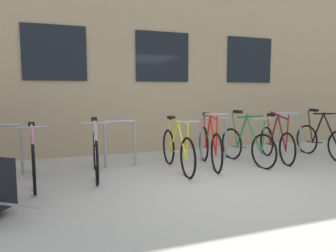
{
  "coord_description": "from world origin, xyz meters",
  "views": [
    {
      "loc": [
        -2.45,
        -4.0,
        1.46
      ],
      "look_at": [
        -0.43,
        1.6,
        0.79
      ],
      "focal_mm": 33.85,
      "sensor_mm": 36.0,
      "label": 1
    }
  ],
  "objects_px": {
    "bicycle_black": "(322,140)",
    "bicycle_green": "(246,145)",
    "bicycle_pink": "(33,159)",
    "bicycle_maroon": "(276,142)",
    "bicycle_red": "(210,146)",
    "bicycle_yellow": "(177,149)",
    "bicycle_silver": "(96,153)"
  },
  "relations": [
    {
      "from": "bicycle_black",
      "to": "bicycle_green",
      "type": "relative_size",
      "value": 1.01
    },
    {
      "from": "bicycle_pink",
      "to": "bicycle_maroon",
      "type": "distance_m",
      "value": 4.72
    },
    {
      "from": "bicycle_black",
      "to": "bicycle_maroon",
      "type": "distance_m",
      "value": 1.13
    },
    {
      "from": "bicycle_green",
      "to": "bicycle_maroon",
      "type": "height_order",
      "value": "bicycle_green"
    },
    {
      "from": "bicycle_maroon",
      "to": "bicycle_red",
      "type": "relative_size",
      "value": 0.94
    },
    {
      "from": "bicycle_maroon",
      "to": "bicycle_yellow",
      "type": "distance_m",
      "value": 2.28
    },
    {
      "from": "bicycle_silver",
      "to": "bicycle_yellow",
      "type": "bearing_deg",
      "value": -4.89
    },
    {
      "from": "bicycle_pink",
      "to": "bicycle_yellow",
      "type": "xyz_separation_m",
      "value": [
        2.44,
        0.04,
        -0.0
      ]
    },
    {
      "from": "bicycle_silver",
      "to": "bicycle_pink",
      "type": "relative_size",
      "value": 1.0
    },
    {
      "from": "bicycle_green",
      "to": "bicycle_pink",
      "type": "distance_m",
      "value": 3.95
    },
    {
      "from": "bicycle_silver",
      "to": "bicycle_pink",
      "type": "xyz_separation_m",
      "value": [
        -0.98,
        -0.16,
        0.0
      ]
    },
    {
      "from": "bicycle_pink",
      "to": "bicycle_maroon",
      "type": "xyz_separation_m",
      "value": [
        4.72,
        0.12,
        -0.02
      ]
    },
    {
      "from": "bicycle_maroon",
      "to": "bicycle_black",
      "type": "bearing_deg",
      "value": -6.58
    },
    {
      "from": "bicycle_pink",
      "to": "bicycle_maroon",
      "type": "relative_size",
      "value": 1.1
    },
    {
      "from": "bicycle_yellow",
      "to": "bicycle_maroon",
      "type": "bearing_deg",
      "value": 2.24
    },
    {
      "from": "bicycle_green",
      "to": "bicycle_pink",
      "type": "xyz_separation_m",
      "value": [
        -3.95,
        -0.07,
        0.01
      ]
    },
    {
      "from": "bicycle_green",
      "to": "bicycle_yellow",
      "type": "height_order",
      "value": "bicycle_green"
    },
    {
      "from": "bicycle_maroon",
      "to": "bicycle_red",
      "type": "distance_m",
      "value": 1.57
    },
    {
      "from": "bicycle_silver",
      "to": "bicycle_green",
      "type": "relative_size",
      "value": 1.07
    },
    {
      "from": "bicycle_silver",
      "to": "bicycle_maroon",
      "type": "xyz_separation_m",
      "value": [
        3.74,
        -0.04,
        -0.01
      ]
    },
    {
      "from": "bicycle_maroon",
      "to": "bicycle_yellow",
      "type": "height_order",
      "value": "bicycle_maroon"
    },
    {
      "from": "bicycle_silver",
      "to": "bicycle_pink",
      "type": "height_order",
      "value": "bicycle_silver"
    },
    {
      "from": "bicycle_black",
      "to": "bicycle_maroon",
      "type": "height_order",
      "value": "bicycle_black"
    },
    {
      "from": "bicycle_maroon",
      "to": "bicycle_pink",
      "type": "bearing_deg",
      "value": -178.49
    },
    {
      "from": "bicycle_pink",
      "to": "bicycle_yellow",
      "type": "bearing_deg",
      "value": 0.83
    },
    {
      "from": "bicycle_silver",
      "to": "bicycle_green",
      "type": "bearing_deg",
      "value": -1.82
    },
    {
      "from": "bicycle_green",
      "to": "bicycle_black",
      "type": "bearing_deg",
      "value": -2.14
    },
    {
      "from": "bicycle_black",
      "to": "bicycle_yellow",
      "type": "height_order",
      "value": "bicycle_black"
    },
    {
      "from": "bicycle_silver",
      "to": "bicycle_red",
      "type": "relative_size",
      "value": 1.03
    },
    {
      "from": "bicycle_pink",
      "to": "bicycle_red",
      "type": "distance_m",
      "value": 3.16
    },
    {
      "from": "bicycle_red",
      "to": "bicycle_green",
      "type": "bearing_deg",
      "value": -4.06
    },
    {
      "from": "bicycle_red",
      "to": "bicycle_yellow",
      "type": "bearing_deg",
      "value": -173.04
    }
  ]
}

